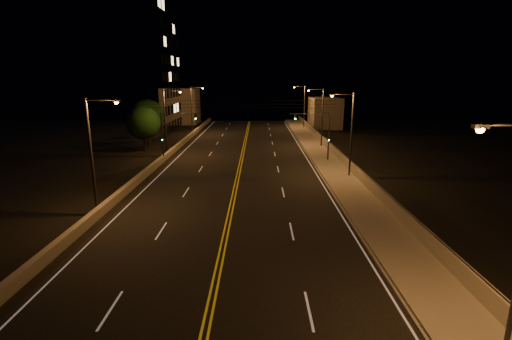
{
  "coord_description": "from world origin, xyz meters",
  "views": [
    {
      "loc": [
        2.19,
        -13.25,
        10.18
      ],
      "look_at": [
        2.0,
        18.0,
        2.5
      ],
      "focal_mm": 26.0,
      "sensor_mm": 36.0,
      "label": 1
    }
  ],
  "objects_px": {
    "streetlight_2": "(321,114)",
    "tree_0": "(143,123)",
    "tree_1": "(148,116)",
    "traffic_signal_right": "(321,131)",
    "streetlight_5": "(167,118)",
    "traffic_signal_left": "(170,131)",
    "streetlight_1": "(349,130)",
    "streetlight_6": "(193,107)",
    "streetlight_4": "(95,149)",
    "streetlight_3": "(303,104)",
    "building_tower": "(105,68)"
  },
  "relations": [
    {
      "from": "streetlight_1",
      "to": "tree_1",
      "type": "bearing_deg",
      "value": 142.83
    },
    {
      "from": "streetlight_2",
      "to": "traffic_signal_left",
      "type": "distance_m",
      "value": 22.65
    },
    {
      "from": "tree_1",
      "to": "streetlight_1",
      "type": "bearing_deg",
      "value": -37.17
    },
    {
      "from": "streetlight_2",
      "to": "streetlight_4",
      "type": "xyz_separation_m",
      "value": [
        -21.43,
        -28.94,
        0.0
      ]
    },
    {
      "from": "streetlight_2",
      "to": "traffic_signal_right",
      "type": "distance_m",
      "value": 10.1
    },
    {
      "from": "tree_0",
      "to": "tree_1",
      "type": "relative_size",
      "value": 0.9
    },
    {
      "from": "streetlight_1",
      "to": "streetlight_3",
      "type": "xyz_separation_m",
      "value": [
        0.0,
        40.13,
        0.0
      ]
    },
    {
      "from": "tree_0",
      "to": "building_tower",
      "type": "bearing_deg",
      "value": 125.25
    },
    {
      "from": "streetlight_3",
      "to": "streetlight_5",
      "type": "distance_m",
      "value": 35.95
    },
    {
      "from": "streetlight_5",
      "to": "streetlight_3",
      "type": "bearing_deg",
      "value": 53.41
    },
    {
      "from": "streetlight_4",
      "to": "traffic_signal_right",
      "type": "height_order",
      "value": "streetlight_4"
    },
    {
      "from": "streetlight_6",
      "to": "traffic_signal_left",
      "type": "relative_size",
      "value": 1.42
    },
    {
      "from": "streetlight_1",
      "to": "traffic_signal_right",
      "type": "relative_size",
      "value": 1.42
    },
    {
      "from": "traffic_signal_right",
      "to": "traffic_signal_left",
      "type": "distance_m",
      "value": 18.82
    },
    {
      "from": "streetlight_2",
      "to": "tree_1",
      "type": "distance_m",
      "value": 26.74
    },
    {
      "from": "streetlight_1",
      "to": "streetlight_5",
      "type": "xyz_separation_m",
      "value": [
        -21.43,
        11.27,
        0.0
      ]
    },
    {
      "from": "streetlight_1",
      "to": "streetlight_6",
      "type": "relative_size",
      "value": 1.0
    },
    {
      "from": "streetlight_4",
      "to": "traffic_signal_right",
      "type": "bearing_deg",
      "value": 43.67
    },
    {
      "from": "traffic_signal_left",
      "to": "streetlight_1",
      "type": "bearing_deg",
      "value": -21.36
    },
    {
      "from": "traffic_signal_left",
      "to": "tree_1",
      "type": "xyz_separation_m",
      "value": [
        -6.3,
        12.24,
        0.57
      ]
    },
    {
      "from": "traffic_signal_right",
      "to": "tree_1",
      "type": "bearing_deg",
      "value": 154.02
    },
    {
      "from": "streetlight_1",
      "to": "traffic_signal_left",
      "type": "bearing_deg",
      "value": 158.64
    },
    {
      "from": "streetlight_5",
      "to": "traffic_signal_right",
      "type": "xyz_separation_m",
      "value": [
        19.93,
        -3.32,
        -1.21
      ]
    },
    {
      "from": "streetlight_5",
      "to": "streetlight_6",
      "type": "bearing_deg",
      "value": 90.0
    },
    {
      "from": "streetlight_2",
      "to": "tree_0",
      "type": "bearing_deg",
      "value": -173.96
    },
    {
      "from": "tree_0",
      "to": "tree_1",
      "type": "bearing_deg",
      "value": 98.96
    },
    {
      "from": "traffic_signal_right",
      "to": "tree_1",
      "type": "relative_size",
      "value": 0.87
    },
    {
      "from": "streetlight_2",
      "to": "streetlight_3",
      "type": "height_order",
      "value": "same"
    },
    {
      "from": "streetlight_2",
      "to": "traffic_signal_right",
      "type": "height_order",
      "value": "streetlight_2"
    },
    {
      "from": "building_tower",
      "to": "tree_1",
      "type": "relative_size",
      "value": 3.53
    },
    {
      "from": "streetlight_1",
      "to": "traffic_signal_right",
      "type": "bearing_deg",
      "value": 100.7
    },
    {
      "from": "streetlight_3",
      "to": "streetlight_5",
      "type": "relative_size",
      "value": 1.0
    },
    {
      "from": "tree_1",
      "to": "streetlight_4",
      "type": "bearing_deg",
      "value": -80.56
    },
    {
      "from": "streetlight_2",
      "to": "traffic_signal_left",
      "type": "height_order",
      "value": "streetlight_2"
    },
    {
      "from": "streetlight_2",
      "to": "streetlight_3",
      "type": "bearing_deg",
      "value": 90.0
    },
    {
      "from": "streetlight_5",
      "to": "streetlight_6",
      "type": "relative_size",
      "value": 1.0
    },
    {
      "from": "streetlight_4",
      "to": "tree_1",
      "type": "distance_m",
      "value": 31.7
    },
    {
      "from": "streetlight_1",
      "to": "streetlight_4",
      "type": "xyz_separation_m",
      "value": [
        -21.43,
        -11.08,
        0.0
      ]
    },
    {
      "from": "traffic_signal_left",
      "to": "tree_0",
      "type": "height_order",
      "value": "tree_0"
    },
    {
      "from": "streetlight_2",
      "to": "tree_0",
      "type": "distance_m",
      "value": 26.0
    },
    {
      "from": "tree_0",
      "to": "tree_1",
      "type": "xyz_separation_m",
      "value": [
        -0.8,
        5.06,
        0.45
      ]
    },
    {
      "from": "traffic_signal_right",
      "to": "tree_0",
      "type": "height_order",
      "value": "tree_0"
    },
    {
      "from": "streetlight_6",
      "to": "streetlight_1",
      "type": "bearing_deg",
      "value": -55.6
    },
    {
      "from": "streetlight_3",
      "to": "traffic_signal_right",
      "type": "bearing_deg",
      "value": -92.67
    },
    {
      "from": "tree_1",
      "to": "traffic_signal_right",
      "type": "bearing_deg",
      "value": -25.98
    },
    {
      "from": "streetlight_6",
      "to": "tree_1",
      "type": "relative_size",
      "value": 1.24
    },
    {
      "from": "streetlight_4",
      "to": "traffic_signal_right",
      "type": "distance_m",
      "value": 27.58
    },
    {
      "from": "streetlight_5",
      "to": "traffic_signal_left",
      "type": "relative_size",
      "value": 1.42
    },
    {
      "from": "streetlight_1",
      "to": "traffic_signal_right",
      "type": "xyz_separation_m",
      "value": [
        -1.5,
        7.95,
        -1.21
      ]
    },
    {
      "from": "tree_0",
      "to": "streetlight_5",
      "type": "bearing_deg",
      "value": -41.25
    }
  ]
}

